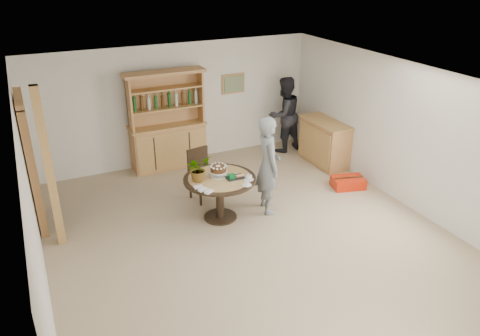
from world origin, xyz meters
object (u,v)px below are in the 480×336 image
Objects in this scene: sideboard at (324,142)px; adult_person at (284,115)px; teen_boy at (268,165)px; dining_chair at (201,171)px; red_suitcase at (348,182)px; hutch at (168,136)px; dining_table at (220,186)px.

adult_person is (-0.42, 1.00, 0.37)m from sideboard.
sideboard is 0.73× the size of teen_boy.
adult_person is at bearing 18.18° from dining_chair.
sideboard is 1.84× the size of red_suitcase.
hutch is at bearing 33.14° from teen_boy.
dining_table is 1.76× the size of red_suitcase.
teen_boy is at bearing -57.05° from dining_chair.
hutch is 1.21× the size of adult_person.
teen_boy is at bearing 43.60° from adult_person.
hutch is 3.75m from red_suitcase.
dining_chair reaches higher than sideboard.
sideboard reaches higher than red_suitcase.
dining_chair is (-2.93, -0.34, 0.06)m from sideboard.
hutch is at bearing -15.73° from adult_person.
teen_boy is at bearing -148.31° from sideboard.
hutch is at bearing 93.03° from dining_table.
hutch is at bearing 84.12° from dining_chair.
teen_boy reaches higher than adult_person.
dining_table is 2.72m from red_suitcase.
teen_boy is 1.98m from red_suitcase.
dining_table is at bearing 30.56° from adult_person.
hutch reaches higher than red_suitcase.
hutch is at bearing 154.16° from red_suitcase.
teen_boy is (0.98, -2.51, 0.17)m from hutch.
red_suitcase is at bearing -101.48° from sideboard.
adult_person is (2.50, 2.17, 0.24)m from dining_table.
hutch reaches higher than sideboard.
hutch is 1.62× the size of sideboard.
adult_person is at bearing 112.55° from sideboard.
adult_person is at bearing -24.04° from teen_boy.
dining_table is 0.70× the size of teen_boy.
dining_table is (0.13, -2.41, -0.08)m from hutch.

